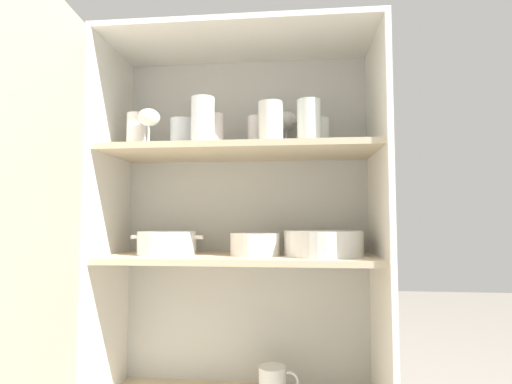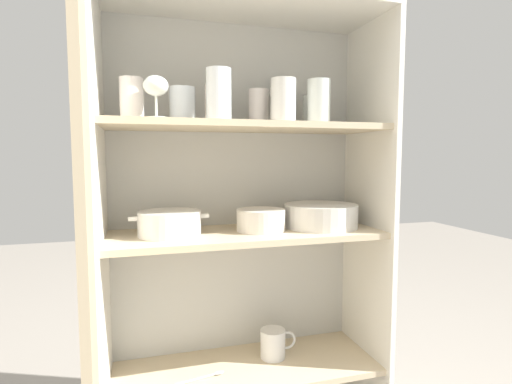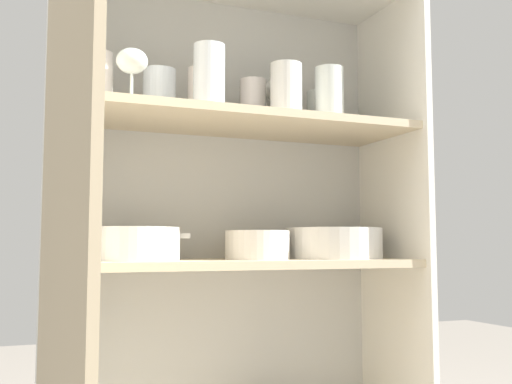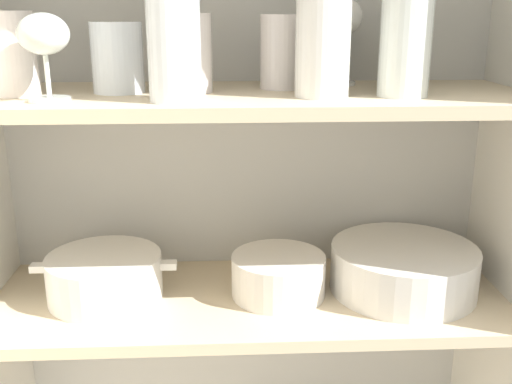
% 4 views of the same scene
% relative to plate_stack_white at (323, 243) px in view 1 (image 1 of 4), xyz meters
% --- Properties ---
extents(cupboard_back_panel, '(0.92, 0.02, 1.48)m').
position_rel_plate_stack_white_xyz_m(cupboard_back_panel, '(-0.27, 0.15, -0.07)').
color(cupboard_back_panel, silver).
rests_on(cupboard_back_panel, ground_plane).
extents(cupboard_side_left, '(0.02, 0.35, 1.48)m').
position_rel_plate_stack_white_xyz_m(cupboard_side_left, '(-0.72, -0.01, -0.07)').
color(cupboard_side_left, white).
rests_on(cupboard_side_left, ground_plane).
extents(cupboard_side_right, '(0.02, 0.35, 1.48)m').
position_rel_plate_stack_white_xyz_m(cupboard_side_right, '(0.18, -0.01, -0.07)').
color(cupboard_side_right, white).
rests_on(cupboard_side_right, ground_plane).
extents(cupboard_top_panel, '(0.92, 0.35, 0.02)m').
position_rel_plate_stack_white_xyz_m(cupboard_top_panel, '(-0.27, -0.01, 0.68)').
color(cupboard_top_panel, white).
rests_on(cupboard_top_panel, cupboard_side_left).
extents(shelf_board_middle, '(0.89, 0.31, 0.02)m').
position_rel_plate_stack_white_xyz_m(shelf_board_middle, '(-0.27, -0.01, -0.05)').
color(shelf_board_middle, beige).
extents(shelf_board_upper, '(0.89, 0.31, 0.02)m').
position_rel_plate_stack_white_xyz_m(shelf_board_upper, '(-0.27, -0.01, 0.30)').
color(shelf_board_upper, beige).
extents(cupboard_door, '(0.06, 0.46, 1.48)m').
position_rel_plate_stack_white_xyz_m(cupboard_door, '(-0.71, -0.41, -0.07)').
color(cupboard_door, tan).
rests_on(cupboard_door, ground_plane).
extents(tumbler_glass_0, '(0.07, 0.07, 0.12)m').
position_rel_plate_stack_white_xyz_m(tumbler_glass_0, '(-0.62, -0.03, 0.37)').
color(tumbler_glass_0, silver).
rests_on(tumbler_glass_0, shelf_board_upper).
extents(tumbler_glass_1, '(0.08, 0.08, 0.14)m').
position_rel_plate_stack_white_xyz_m(tumbler_glass_1, '(-0.04, -0.07, 0.38)').
color(tumbler_glass_1, white).
rests_on(tumbler_glass_1, shelf_board_upper).
extents(tumbler_glass_2, '(0.08, 0.08, 0.11)m').
position_rel_plate_stack_white_xyz_m(tumbler_glass_2, '(-0.48, -0.00, 0.37)').
color(tumbler_glass_2, white).
rests_on(tumbler_glass_2, shelf_board_upper).
extents(tumbler_glass_3, '(0.08, 0.08, 0.12)m').
position_rel_plate_stack_white_xyz_m(tumbler_glass_3, '(-0.37, -0.00, 0.37)').
color(tumbler_glass_3, silver).
rests_on(tumbler_glass_3, shelf_board_upper).
extents(tumbler_glass_4, '(0.08, 0.08, 0.11)m').
position_rel_plate_stack_white_xyz_m(tumbler_glass_4, '(-0.01, 0.04, 0.37)').
color(tumbler_glass_4, white).
rests_on(tumbler_glass_4, shelf_board_upper).
extents(tumbler_glass_5, '(0.07, 0.07, 0.15)m').
position_rel_plate_stack_white_xyz_m(tumbler_glass_5, '(-0.38, -0.10, 0.39)').
color(tumbler_glass_5, white).
rests_on(tumbler_glass_5, shelf_board_upper).
extents(tumbler_glass_6, '(0.08, 0.08, 0.14)m').
position_rel_plate_stack_white_xyz_m(tumbler_glass_6, '(-0.17, -0.06, 0.38)').
color(tumbler_glass_6, white).
rests_on(tumbler_glass_6, shelf_board_upper).
extents(tumbler_glass_7, '(0.07, 0.07, 0.12)m').
position_rel_plate_stack_white_xyz_m(tumbler_glass_7, '(-0.22, 0.03, 0.37)').
color(tumbler_glass_7, silver).
rests_on(tumbler_glass_7, shelf_board_upper).
extents(wine_glass_0, '(0.09, 0.09, 0.15)m').
position_rel_plate_stack_white_xyz_m(wine_glass_0, '(-0.12, 0.08, 0.42)').
color(wine_glass_0, white).
rests_on(wine_glass_0, shelf_board_upper).
extents(wine_glass_1, '(0.07, 0.07, 0.12)m').
position_rel_plate_stack_white_xyz_m(wine_glass_1, '(-0.56, -0.09, 0.40)').
color(wine_glass_1, white).
rests_on(wine_glass_1, shelf_board_upper).
extents(plate_stack_white, '(0.26, 0.26, 0.08)m').
position_rel_plate_stack_white_xyz_m(plate_stack_white, '(0.00, 0.00, 0.00)').
color(plate_stack_white, silver).
rests_on(plate_stack_white, shelf_board_middle).
extents(mixing_bowl_large, '(0.16, 0.16, 0.07)m').
position_rel_plate_stack_white_xyz_m(mixing_bowl_large, '(-0.22, -0.01, -0.00)').
color(mixing_bowl_large, silver).
rests_on(mixing_bowl_large, shelf_board_middle).
extents(casserole_dish, '(0.25, 0.20, 0.08)m').
position_rel_plate_stack_white_xyz_m(casserole_dish, '(-0.52, -0.00, -0.00)').
color(casserole_dish, white).
rests_on(casserole_dish, shelf_board_middle).
extents(coffee_mug_primary, '(0.13, 0.09, 0.10)m').
position_rel_plate_stack_white_xyz_m(coffee_mug_primary, '(-0.17, 0.02, -0.45)').
color(coffee_mug_primary, white).
rests_on(coffee_mug_primary, shelf_board_lower).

